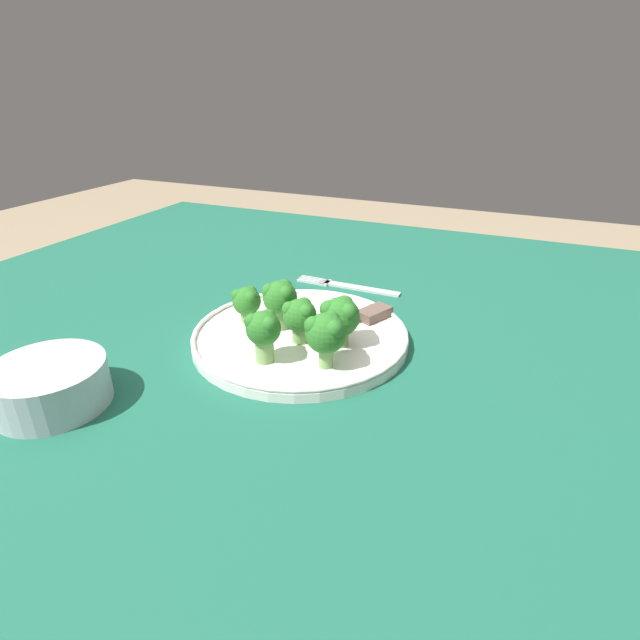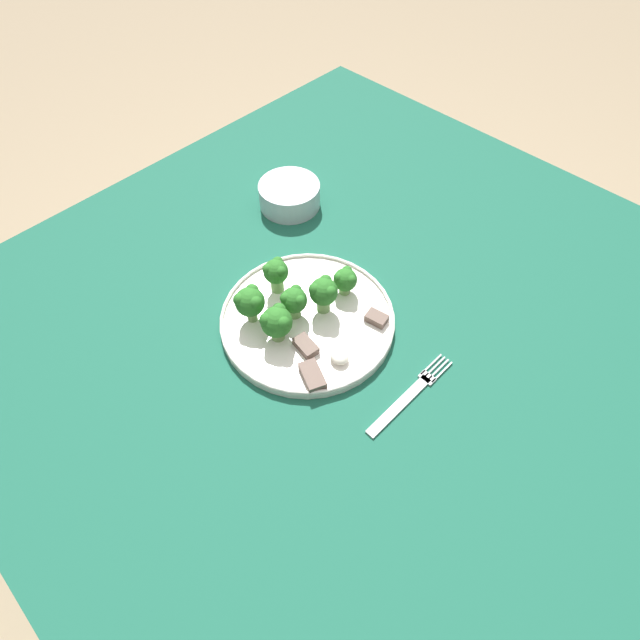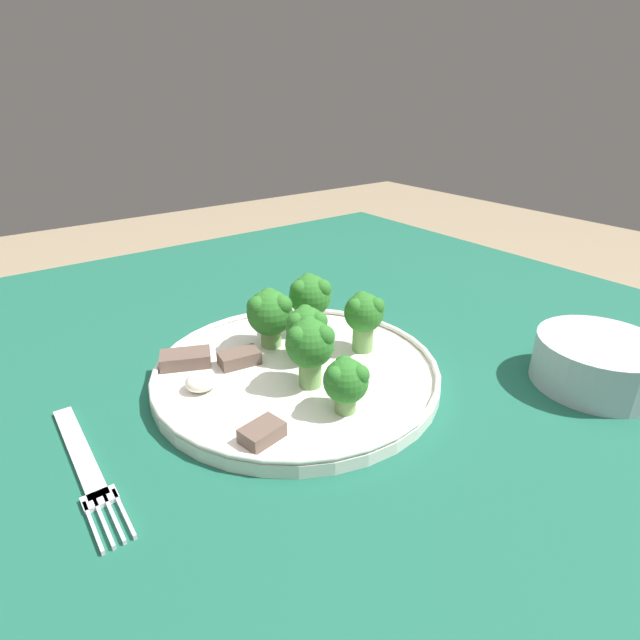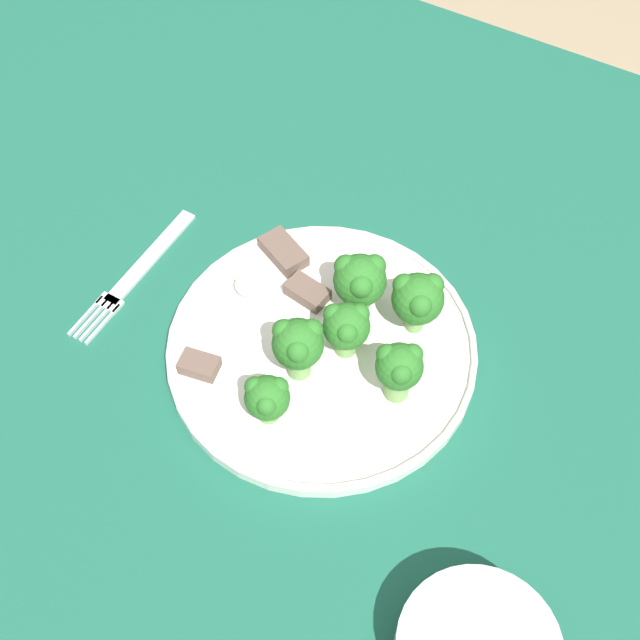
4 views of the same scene
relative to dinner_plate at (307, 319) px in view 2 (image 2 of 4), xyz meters
The scene contains 15 objects.
ground_plane 0.75m from the dinner_plate, 61.35° to the left, with size 8.00×8.00×0.00m, color #9E896B.
table 0.13m from the dinner_plate, 61.35° to the left, with size 1.17×1.19×0.74m.
dinner_plate is the anchor object (origin of this frame).
fork 0.21m from the dinner_plate, ahead, with size 0.02×0.18×0.00m.
cream_bowl 0.30m from the dinner_plate, 141.75° to the left, with size 0.12×0.12×0.05m.
broccoli_floret_near_rim_left 0.09m from the dinner_plate, 86.20° to the left, with size 0.04×0.04×0.05m.
broccoli_floret_center_left 0.05m from the dinner_plate, 154.71° to the right, with size 0.04×0.04×0.06m.
broccoli_floret_back_left 0.07m from the dinner_plate, 96.59° to the right, with size 0.05×0.05×0.06m.
broccoli_floret_front_left 0.09m from the dinner_plate, behind, with size 0.04×0.04×0.06m.
broccoli_floret_center_back 0.10m from the dinner_plate, 134.96° to the right, with size 0.05×0.05×0.07m.
broccoli_floret_mid_cluster 0.06m from the dinner_plate, 79.80° to the left, with size 0.05×0.05×0.07m.
meat_slice_front_slice 0.06m from the dinner_plate, 47.71° to the right, with size 0.04×0.03×0.01m.
meat_slice_middle_slice 0.11m from the dinner_plate, 41.23° to the right, with size 0.06×0.05×0.01m.
meat_slice_rear_slice 0.11m from the dinner_plate, 41.10° to the left, with size 0.04×0.03×0.01m.
sauce_dollop 0.10m from the dinner_plate, 14.08° to the right, with size 0.03×0.03×0.02m.
Camera 2 is at (0.32, -0.41, 1.40)m, focal length 28.00 mm.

